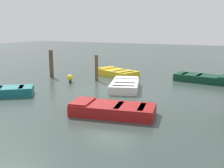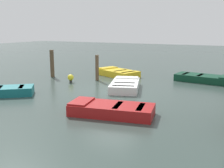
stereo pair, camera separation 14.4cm
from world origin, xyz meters
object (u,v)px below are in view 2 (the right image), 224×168
at_px(mooring_piling_mid_right, 97,68).
at_px(marker_buoy, 71,78).
at_px(rowboat_white, 125,85).
at_px(rowboat_red, 111,109).
at_px(rowboat_yellow, 118,73).
at_px(rowboat_dark_green, 205,78).
at_px(mooring_piling_far_left, 52,64).

relative_size(mooring_piling_mid_right, marker_buoy, 3.20).
distance_m(rowboat_white, rowboat_red, 4.21).
relative_size(rowboat_yellow, mooring_piling_mid_right, 2.01).
xyz_separation_m(rowboat_dark_green, mooring_piling_far_left, (2.75, -9.05, 0.65)).
xyz_separation_m(rowboat_yellow, mooring_piling_mid_right, (1.94, -0.44, 0.55)).
xyz_separation_m(rowboat_red, mooring_piling_mid_right, (-5.44, -3.77, 0.55)).
relative_size(rowboat_dark_green, mooring_piling_mid_right, 2.22).
bearing_deg(rowboat_yellow, mooring_piling_mid_right, 99.20).
relative_size(rowboat_red, rowboat_dark_green, 0.94).
distance_m(rowboat_red, mooring_piling_far_left, 8.68).
distance_m(rowboat_yellow, mooring_piling_mid_right, 2.06).
xyz_separation_m(rowboat_yellow, marker_buoy, (3.20, -1.48, 0.07)).
distance_m(rowboat_red, marker_buoy, 6.37).
height_order(rowboat_red, mooring_piling_far_left, mooring_piling_far_left).
height_order(rowboat_dark_green, mooring_piling_far_left, mooring_piling_far_left).
xyz_separation_m(rowboat_yellow, rowboat_white, (3.36, 2.06, 0.00)).
bearing_deg(rowboat_dark_green, marker_buoy, -144.26).
bearing_deg(rowboat_yellow, rowboat_white, 143.59).
xyz_separation_m(rowboat_dark_green, mooring_piling_mid_right, (2.46, -5.87, 0.55)).
xyz_separation_m(rowboat_white, mooring_piling_far_left, (-1.13, -5.69, 0.65)).
bearing_deg(rowboat_red, marker_buoy, -52.25).
bearing_deg(mooring_piling_far_left, rowboat_white, 78.73).
relative_size(rowboat_yellow, rowboat_white, 1.02).
bearing_deg(rowboat_yellow, mooring_piling_far_left, 53.66).
xyz_separation_m(mooring_piling_far_left, mooring_piling_mid_right, (-0.29, 3.18, -0.10)).
xyz_separation_m(rowboat_yellow, rowboat_red, (7.38, 3.33, -0.00)).
distance_m(rowboat_red, rowboat_dark_green, 8.18).
bearing_deg(rowboat_yellow, rowboat_dark_green, -152.35).
height_order(rowboat_yellow, marker_buoy, marker_buoy).
bearing_deg(marker_buoy, rowboat_white, 87.47).
distance_m(mooring_piling_mid_right, marker_buoy, 1.71).
height_order(rowboat_red, marker_buoy, marker_buoy).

